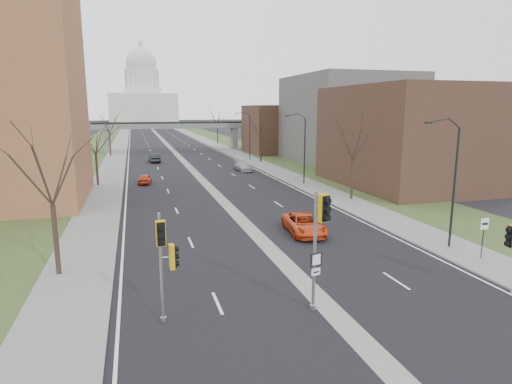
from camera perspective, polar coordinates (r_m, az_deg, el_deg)
name	(u,v)px	position (r m, az deg, el deg)	size (l,w,h in m)	color
ground	(329,309)	(21.34, 9.71, -15.09)	(700.00, 700.00, 0.00)	black
road_surface	(156,134)	(167.66, -13.14, 7.60)	(20.00, 600.00, 0.01)	black
median_strip	(156,134)	(167.66, -13.14, 7.59)	(1.20, 600.00, 0.02)	gray
sidewalk_right	(188,133)	(168.69, -9.03, 7.78)	(4.00, 600.00, 0.12)	gray
sidewalk_left	(123,134)	(167.47, -17.28, 7.40)	(4.00, 600.00, 0.12)	gray
grass_verge_right	(204,133)	(169.53, -7.00, 7.85)	(8.00, 600.00, 0.10)	#2A3E1C
grass_verge_left	(106,134)	(167.71, -19.34, 7.28)	(8.00, 600.00, 0.10)	#2A3E1C
commercial_block_near	(410,136)	(55.77, 19.90, 6.98)	(16.00, 20.00, 12.00)	#4B3223
commercial_block_mid	(347,119)	(78.25, 12.03, 9.48)	(18.00, 22.00, 15.00)	#5F5C57
commercial_block_far	(281,129)	(92.47, 3.37, 8.36)	(14.00, 14.00, 10.00)	#4B3223
pedestrian_bridge	(173,129)	(97.66, -11.05, 8.23)	(34.00, 3.00, 6.45)	slate
capitol	(143,96)	(337.42, -14.86, 12.29)	(48.00, 42.00, 55.75)	silver
streetlight_near	(448,146)	(30.40, 24.17, 5.58)	(2.61, 0.20, 8.70)	black
streetlight_mid	(299,128)	(52.97, 5.74, 8.43)	(2.61, 0.20, 8.70)	black
streetlight_far	(245,122)	(77.71, -1.43, 9.30)	(2.61, 0.20, 8.70)	black
tree_left_a	(48,160)	(25.72, -25.94, 3.89)	(7.20, 7.20, 9.40)	#382B21
tree_left_b	(95,135)	(55.45, -20.73, 7.14)	(6.75, 6.75, 8.81)	#382B21
tree_left_c	(108,121)	(89.32, -19.07, 9.00)	(7.65, 7.65, 9.99)	#382B21
tree_right_a	(354,136)	(44.79, 12.91, 7.32)	(7.20, 7.20, 9.40)	#382B21
tree_right_b	(261,129)	(75.41, 0.65, 8.39)	(6.30, 6.30, 8.22)	#382B21
tree_right_c	(217,117)	(114.25, -5.18, 9.88)	(7.65, 7.65, 9.99)	#382B21
signal_pole_left	(165,252)	(18.99, -12.00, -7.88)	(0.87, 0.92, 4.99)	gray
signal_pole_median	(320,230)	(19.53, 8.50, -5.06)	(0.75, 0.95, 5.69)	gray
speed_limit_sign	(484,231)	(30.10, 28.08, -4.58)	(0.56, 0.06, 2.60)	black
car_left_near	(145,179)	(55.84, -14.59, 1.72)	(1.47, 3.66, 1.25)	#B73314
car_left_far	(154,158)	(77.72, -13.41, 4.44)	(1.64, 4.69, 1.55)	black
car_right_near	(304,224)	(32.74, 6.44, -4.25)	(2.46, 5.33, 1.48)	red
car_right_mid	(243,167)	(65.13, -1.72, 3.42)	(1.90, 4.67, 1.36)	#98989F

